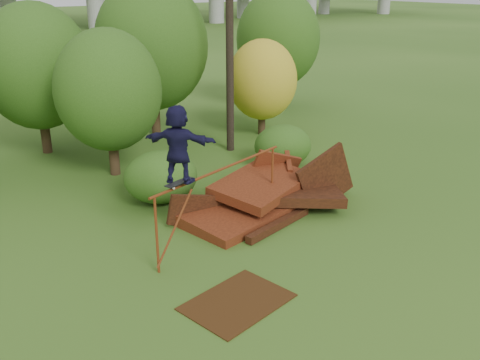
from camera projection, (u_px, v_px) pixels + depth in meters
ground at (318, 263)px, 12.34m from camera, size 240.00×240.00×0.00m
scrap_pile at (264, 197)px, 14.99m from camera, size 5.78×3.29×2.12m
grind_rail at (221, 184)px, 13.04m from camera, size 4.51×1.40×1.86m
skateboard at (180, 182)px, 11.83m from camera, size 0.79×0.42×0.08m
skater at (178, 144)px, 11.51m from camera, size 1.45×1.54×1.73m
flat_plate at (237, 302)px, 10.81m from camera, size 2.33×1.87×0.03m
tree_1 at (37, 67)px, 19.01m from camera, size 3.92×3.92×5.46m
tree_2 at (108, 91)px, 16.91m from camera, size 3.39×3.39×4.77m
tree_3 at (152, 45)px, 21.21m from camera, size 4.50×4.50×6.24m
tree_4 at (262, 80)px, 21.67m from camera, size 2.84×2.84×3.92m
tree_5 at (278, 39)px, 25.99m from camera, size 4.07×4.07×5.72m
shrub_left at (161, 177)px, 15.51m from camera, size 2.17×2.00×1.50m
shrub_right at (283, 146)px, 18.48m from camera, size 2.04×1.87×1.44m
utility_pole at (230, 13)px, 18.65m from camera, size 1.40×0.28×9.85m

